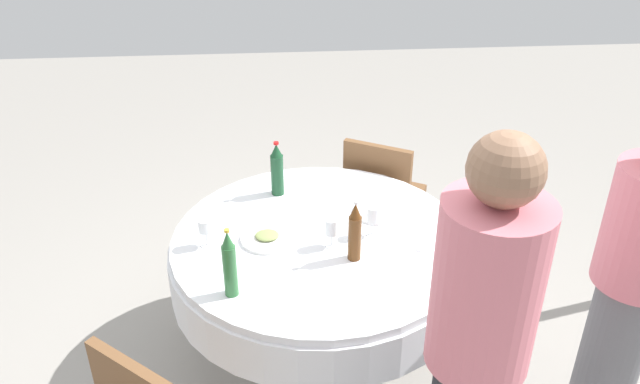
{
  "coord_description": "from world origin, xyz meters",
  "views": [
    {
      "loc": [
        0.19,
        2.52,
        2.46
      ],
      "look_at": [
        0.0,
        0.0,
        0.98
      ],
      "focal_mm": 36.53,
      "sensor_mm": 36.0,
      "label": 1
    }
  ],
  "objects_px": {
    "dining_table": "(320,262)",
    "bottle_dark_green_east": "(277,170)",
    "bottle_brown_mid": "(355,232)",
    "person_west": "(632,285)",
    "chair_inner": "(381,192)",
    "plate_north": "(377,212)",
    "bottle_green_west": "(230,265)",
    "wine_glass_front": "(373,216)",
    "wine_glass_far": "(332,228)",
    "plate_right": "(267,238)",
    "wine_glass_left": "(205,227)",
    "person_east": "(475,357)"
  },
  "relations": [
    {
      "from": "wine_glass_left",
      "to": "chair_inner",
      "type": "bearing_deg",
      "value": -140.0
    },
    {
      "from": "bottle_brown_mid",
      "to": "person_west",
      "type": "xyz_separation_m",
      "value": [
        -1.09,
        0.36,
        -0.07
      ]
    },
    {
      "from": "bottle_green_west",
      "to": "person_east",
      "type": "bearing_deg",
      "value": 144.36
    },
    {
      "from": "bottle_dark_green_east",
      "to": "plate_north",
      "type": "distance_m",
      "value": 0.55
    },
    {
      "from": "wine_glass_left",
      "to": "plate_north",
      "type": "distance_m",
      "value": 0.85
    },
    {
      "from": "wine_glass_far",
      "to": "chair_inner",
      "type": "distance_m",
      "value": 0.98
    },
    {
      "from": "bottle_brown_mid",
      "to": "plate_north",
      "type": "bearing_deg",
      "value": -113.22
    },
    {
      "from": "bottle_brown_mid",
      "to": "wine_glass_left",
      "type": "height_order",
      "value": "bottle_brown_mid"
    },
    {
      "from": "bottle_brown_mid",
      "to": "dining_table",
      "type": "bearing_deg",
      "value": -52.43
    },
    {
      "from": "bottle_green_west",
      "to": "wine_glass_far",
      "type": "xyz_separation_m",
      "value": [
        -0.44,
        -0.31,
        -0.05
      ]
    },
    {
      "from": "bottle_green_west",
      "to": "dining_table",
      "type": "bearing_deg",
      "value": -135.53
    },
    {
      "from": "person_west",
      "to": "chair_inner",
      "type": "relative_size",
      "value": 1.78
    },
    {
      "from": "bottle_green_west",
      "to": "person_west",
      "type": "height_order",
      "value": "person_west"
    },
    {
      "from": "bottle_green_west",
      "to": "bottle_brown_mid",
      "type": "height_order",
      "value": "bottle_green_west"
    },
    {
      "from": "plate_north",
      "to": "chair_inner",
      "type": "xyz_separation_m",
      "value": [
        -0.13,
        -0.58,
        -0.23
      ]
    },
    {
      "from": "bottle_brown_mid",
      "to": "person_west",
      "type": "distance_m",
      "value": 1.15
    },
    {
      "from": "dining_table",
      "to": "person_west",
      "type": "relative_size",
      "value": 0.92
    },
    {
      "from": "bottle_dark_green_east",
      "to": "dining_table",
      "type": "bearing_deg",
      "value": 114.14
    },
    {
      "from": "wine_glass_far",
      "to": "plate_right",
      "type": "relative_size",
      "value": 0.58
    },
    {
      "from": "bottle_brown_mid",
      "to": "chair_inner",
      "type": "xyz_separation_m",
      "value": [
        -0.29,
        -0.94,
        -0.36
      ]
    },
    {
      "from": "dining_table",
      "to": "bottle_green_west",
      "type": "relative_size",
      "value": 4.46
    },
    {
      "from": "dining_table",
      "to": "bottle_dark_green_east",
      "type": "xyz_separation_m",
      "value": [
        0.19,
        -0.42,
        0.29
      ]
    },
    {
      "from": "person_west",
      "to": "dining_table",
      "type": "bearing_deg",
      "value": -90.0
    },
    {
      "from": "bottle_brown_mid",
      "to": "chair_inner",
      "type": "bearing_deg",
      "value": -106.83
    },
    {
      "from": "plate_north",
      "to": "chair_inner",
      "type": "relative_size",
      "value": 0.27
    },
    {
      "from": "plate_north",
      "to": "person_east",
      "type": "distance_m",
      "value": 1.19
    },
    {
      "from": "dining_table",
      "to": "wine_glass_front",
      "type": "distance_m",
      "value": 0.35
    },
    {
      "from": "bottle_green_west",
      "to": "plate_north",
      "type": "height_order",
      "value": "bottle_green_west"
    },
    {
      "from": "bottle_dark_green_east",
      "to": "person_east",
      "type": "distance_m",
      "value": 1.54
    },
    {
      "from": "wine_glass_front",
      "to": "wine_glass_far",
      "type": "distance_m",
      "value": 0.21
    },
    {
      "from": "bottle_brown_mid",
      "to": "wine_glass_left",
      "type": "relative_size",
      "value": 2.13
    },
    {
      "from": "dining_table",
      "to": "wine_glass_far",
      "type": "distance_m",
      "value": 0.26
    },
    {
      "from": "dining_table",
      "to": "plate_north",
      "type": "bearing_deg",
      "value": -147.53
    },
    {
      "from": "wine_glass_left",
      "to": "plate_right",
      "type": "relative_size",
      "value": 0.56
    },
    {
      "from": "wine_glass_left",
      "to": "person_west",
      "type": "bearing_deg",
      "value": 163.73
    },
    {
      "from": "person_west",
      "to": "bottle_dark_green_east",
      "type": "bearing_deg",
      "value": -100.39
    },
    {
      "from": "bottle_green_west",
      "to": "chair_inner",
      "type": "distance_m",
      "value": 1.46
    },
    {
      "from": "wine_glass_front",
      "to": "plate_north",
      "type": "relative_size",
      "value": 0.66
    },
    {
      "from": "wine_glass_far",
      "to": "chair_inner",
      "type": "bearing_deg",
      "value": -114.14
    },
    {
      "from": "bottle_green_west",
      "to": "plate_north",
      "type": "distance_m",
      "value": 0.91
    },
    {
      "from": "bottle_brown_mid",
      "to": "person_west",
      "type": "bearing_deg",
      "value": 161.66
    },
    {
      "from": "wine_glass_far",
      "to": "wine_glass_front",
      "type": "bearing_deg",
      "value": -159.96
    },
    {
      "from": "dining_table",
      "to": "plate_right",
      "type": "distance_m",
      "value": 0.29
    },
    {
      "from": "bottle_dark_green_east",
      "to": "chair_inner",
      "type": "xyz_separation_m",
      "value": [
        -0.61,
        -0.34,
        -0.36
      ]
    },
    {
      "from": "wine_glass_left",
      "to": "dining_table",
      "type": "bearing_deg",
      "value": -176.73
    },
    {
      "from": "bottle_dark_green_east",
      "to": "wine_glass_front",
      "type": "bearing_deg",
      "value": 135.74
    },
    {
      "from": "dining_table",
      "to": "bottle_brown_mid",
      "type": "relative_size",
      "value": 4.77
    },
    {
      "from": "bottle_green_west",
      "to": "wine_glass_front",
      "type": "bearing_deg",
      "value": -149.12
    },
    {
      "from": "wine_glass_far",
      "to": "person_west",
      "type": "height_order",
      "value": "person_west"
    },
    {
      "from": "bottle_brown_mid",
      "to": "plate_right",
      "type": "height_order",
      "value": "bottle_brown_mid"
    }
  ]
}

